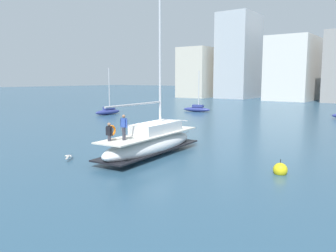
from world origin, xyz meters
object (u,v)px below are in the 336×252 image
(main_sailboat, at_px, (151,142))
(mooring_buoy, at_px, (280,170))
(moored_sloop_near, at_px, (108,111))
(seagull, at_px, (69,156))
(moored_catamaran, at_px, (197,109))

(main_sailboat, xyz_separation_m, mooring_buoy, (8.79, 0.42, -0.67))
(main_sailboat, height_order, mooring_buoy, main_sailboat)
(main_sailboat, bearing_deg, moored_sloop_near, 142.02)
(seagull, relative_size, mooring_buoy, 1.12)
(mooring_buoy, bearing_deg, moored_catamaran, 128.84)
(main_sailboat, bearing_deg, mooring_buoy, 2.74)
(main_sailboat, relative_size, moored_catamaran, 2.03)
(seagull, bearing_deg, mooring_buoy, 21.61)
(main_sailboat, distance_m, mooring_buoy, 8.83)
(moored_sloop_near, relative_size, seagull, 6.13)
(main_sailboat, height_order, moored_catamaran, main_sailboat)
(main_sailboat, distance_m, moored_sloop_near, 28.34)
(main_sailboat, relative_size, mooring_buoy, 13.18)
(moored_sloop_near, distance_m, seagull, 28.94)
(moored_catamaran, distance_m, seagull, 34.99)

